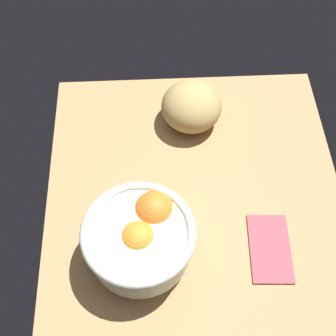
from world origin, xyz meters
The scene contains 4 objects.
ground_plane centered at (0.00, 0.00, -1.50)cm, with size 65.80×59.21×3.00cm, color #AA8152.
fruit_bowl centered at (10.87, -10.69, 6.65)cm, with size 19.83×19.83×11.66cm.
bread_loaf centered at (-20.15, 0.60, 4.65)cm, with size 13.02×13.01×9.29cm, color tan.
napkin_folded centered at (11.33, 13.18, 0.46)cm, with size 13.72×7.58×0.92cm, color #B24955.
Camera 1 is at (45.29, -7.57, 82.04)cm, focal length 50.12 mm.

